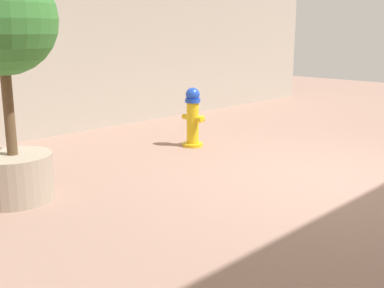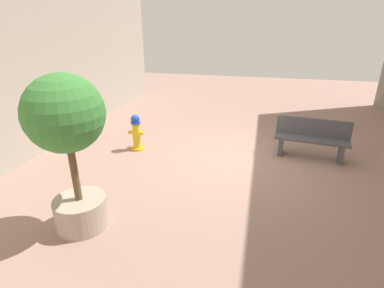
% 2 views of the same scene
% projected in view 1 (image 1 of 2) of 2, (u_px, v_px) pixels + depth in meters
% --- Properties ---
extents(ground_plane, '(23.40, 23.40, 0.00)m').
position_uv_depth(ground_plane, '(341.00, 181.00, 5.83)').
color(ground_plane, '#9E7A6B').
extents(fire_hydrant, '(0.42, 0.39, 0.94)m').
position_uv_depth(fire_hydrant, '(193.00, 117.00, 7.52)').
color(fire_hydrant, gold).
rests_on(fire_hydrant, ground_plane).
extents(planter_tree, '(1.13, 1.13, 2.48)m').
position_uv_depth(planter_tree, '(3.00, 51.00, 4.84)').
color(planter_tree, tan).
rests_on(planter_tree, ground_plane).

